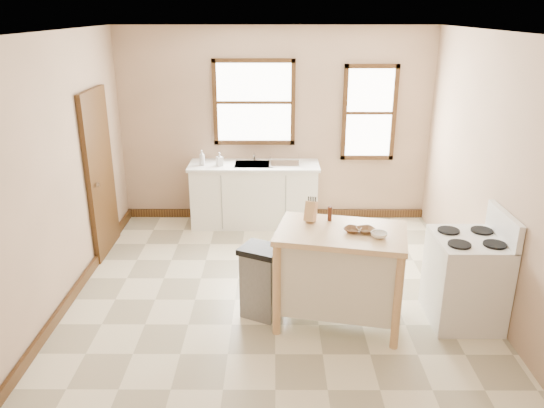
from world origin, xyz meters
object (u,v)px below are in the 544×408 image
at_px(bowl_a, 353,230).
at_px(bowl_b, 366,230).
at_px(soap_bottle_a, 202,158).
at_px(soap_bottle_b, 220,159).
at_px(kitchen_island, 339,277).
at_px(bowl_c, 379,235).
at_px(trash_bin, 261,282).
at_px(knife_block, 311,212).
at_px(pepper_grinder, 330,214).
at_px(dish_rack, 285,161).
at_px(gas_stove, 467,267).

xyz_separation_m(bowl_a, bowl_b, (0.12, -0.01, 0.00)).
height_order(soap_bottle_a, bowl_a, soap_bottle_a).
xyz_separation_m(soap_bottle_a, soap_bottle_b, (0.25, -0.03, -0.01)).
distance_m(kitchen_island, bowl_a, 0.53).
height_order(bowl_c, trash_bin, bowl_c).
height_order(knife_block, pepper_grinder, knife_block).
bearing_deg(bowl_a, bowl_c, -29.93).
bearing_deg(kitchen_island, bowl_c, -13.79).
xyz_separation_m(dish_rack, bowl_a, (0.60, -2.63, 0.05)).
bearing_deg(bowl_c, bowl_b, 131.12).
relative_size(knife_block, trash_bin, 0.26).
bearing_deg(bowl_a, knife_block, 146.09).
distance_m(kitchen_island, knife_block, 0.70).
relative_size(soap_bottle_a, gas_stove, 0.18).
bearing_deg(soap_bottle_a, gas_stove, -33.07).
relative_size(pepper_grinder, gas_stove, 0.13).
relative_size(soap_bottle_a, soap_bottle_b, 1.14).
bearing_deg(knife_block, pepper_grinder, 32.19).
bearing_deg(soap_bottle_a, soap_bottle_b, 0.86).
height_order(soap_bottle_a, bowl_b, soap_bottle_a).
bearing_deg(bowl_b, knife_block, 151.96).
relative_size(kitchen_island, bowl_c, 7.90).
bearing_deg(soap_bottle_b, trash_bin, -99.31).
height_order(soap_bottle_b, pepper_grinder, pepper_grinder).
bearing_deg(bowl_a, kitchen_island, 164.97).
distance_m(bowl_c, trash_bin, 1.31).
height_order(soap_bottle_a, dish_rack, soap_bottle_a).
relative_size(bowl_a, bowl_c, 1.03).
xyz_separation_m(bowl_b, bowl_c, (0.10, -0.12, 0.00)).
bearing_deg(bowl_b, dish_rack, 105.34).
relative_size(soap_bottle_b, gas_stove, 0.16).
bearing_deg(trash_bin, bowl_b, 16.94).
distance_m(soap_bottle_b, knife_block, 2.57).
relative_size(dish_rack, trash_bin, 0.56).
xyz_separation_m(dish_rack, bowl_c, (0.83, -2.76, 0.06)).
bearing_deg(trash_bin, soap_bottle_a, 136.01).
bearing_deg(bowl_c, pepper_grinder, 135.30).
relative_size(kitchen_island, gas_stove, 1.05).
height_order(kitchen_island, trash_bin, kitchen_island).
bearing_deg(bowl_a, bowl_b, -5.55).
distance_m(pepper_grinder, gas_stove, 1.46).
bearing_deg(kitchen_island, bowl_b, 2.01).
bearing_deg(trash_bin, gas_stove, 24.11).
xyz_separation_m(knife_block, gas_stove, (1.55, -0.18, -0.52)).
xyz_separation_m(pepper_grinder, trash_bin, (-0.69, -0.14, -0.69)).
bearing_deg(kitchen_island, gas_stove, 14.29).
xyz_separation_m(bowl_b, gas_stove, (1.05, 0.09, -0.44)).
bearing_deg(kitchen_island, bowl_a, -3.13).
relative_size(soap_bottle_b, kitchen_island, 0.15).
xyz_separation_m(knife_block, bowl_a, (0.38, -0.26, -0.08)).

